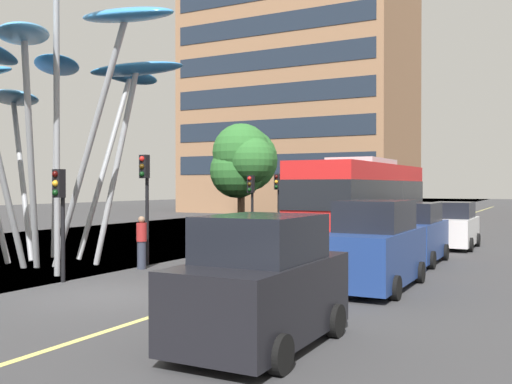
{
  "coord_description": "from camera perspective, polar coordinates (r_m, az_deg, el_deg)",
  "views": [
    {
      "loc": [
        10.13,
        -10.99,
        2.73
      ],
      "look_at": [
        -0.38,
        9.17,
        2.5
      ],
      "focal_mm": 40.59,
      "sensor_mm": 36.0,
      "label": 1
    }
  ],
  "objects": [
    {
      "name": "car_parked_near",
      "position": [
        9.94,
        0.52,
        -9.19
      ],
      "size": [
        2.01,
        3.8,
        2.24
      ],
      "color": "black",
      "rests_on": "ground"
    },
    {
      "name": "car_side_street",
      "position": [
        26.9,
        18.85,
        -3.23
      ],
      "size": [
        1.93,
        3.93,
        2.03
      ],
      "color": "silver",
      "rests_on": "ground"
    },
    {
      "name": "ground",
      "position": [
        15.64,
        -16.89,
        -9.68
      ],
      "size": [
        120.0,
        240.0,
        0.1
      ],
      "color": "#38383A"
    },
    {
      "name": "traffic_light_island_mid",
      "position": [
        26.6,
        -0.48,
        -0.24
      ],
      "size": [
        0.28,
        0.42,
        3.23
      ],
      "color": "black",
      "rests_on": "ground"
    },
    {
      "name": "pedestrian",
      "position": [
        19.47,
        -11.21,
        -4.9
      ],
      "size": [
        0.34,
        0.34,
        1.74
      ],
      "color": "#2D3342",
      "rests_on": "ground"
    },
    {
      "name": "car_parked_far",
      "position": [
        21.34,
        15.18,
        -4.06
      ],
      "size": [
        2.0,
        4.11,
        2.14
      ],
      "color": "navy",
      "rests_on": "ground"
    },
    {
      "name": "car_parked_mid",
      "position": [
        15.86,
        11.69,
        -5.35
      ],
      "size": [
        1.96,
        4.54,
        2.35
      ],
      "color": "navy",
      "rests_on": "ground"
    },
    {
      "name": "traffic_light_kerb_near",
      "position": [
        17.23,
        -18.76,
        -0.77
      ],
      "size": [
        0.28,
        0.42,
        3.21
      ],
      "color": "black",
      "rests_on": "ground"
    },
    {
      "name": "street_lamp",
      "position": [
        18.5,
        -18.28,
        9.06
      ],
      "size": [
        1.76,
        0.44,
        8.72
      ],
      "color": "gray",
      "rests_on": "ground"
    },
    {
      "name": "leaf_sculpture",
      "position": [
        21.7,
        -21.16,
        10.52
      ],
      "size": [
        11.94,
        10.69,
        8.48
      ],
      "color": "#9EA0A5",
      "rests_on": "ground"
    },
    {
      "name": "tree_pavement_near",
      "position": [
        34.89,
        -1.21,
        3.1
      ],
      "size": [
        4.77,
        5.21,
        6.46
      ],
      "color": "brown",
      "rests_on": "ground"
    },
    {
      "name": "backdrop_building",
      "position": [
        63.12,
        4.55,
        10.26
      ],
      "size": [
        21.94,
        15.61,
        26.68
      ],
      "color": "#936B4C",
      "rests_on": "ground"
    },
    {
      "name": "traffic_light_opposite",
      "position": [
        29.59,
        2.16,
        0.01
      ],
      "size": [
        0.28,
        0.42,
        3.35
      ],
      "color": "black",
      "rests_on": "ground"
    },
    {
      "name": "red_bus",
      "position": [
        24.02,
        10.45,
        -0.93
      ],
      "size": [
        2.99,
        10.14,
        3.85
      ],
      "color": "red",
      "rests_on": "ground"
    },
    {
      "name": "traffic_light_kerb_far",
      "position": [
        20.13,
        -10.86,
        0.62
      ],
      "size": [
        0.28,
        0.42,
        3.8
      ],
      "color": "black",
      "rests_on": "ground"
    }
  ]
}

